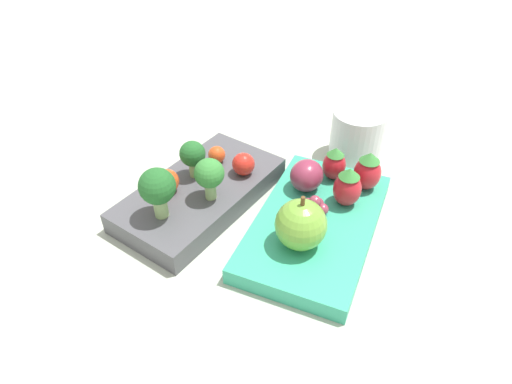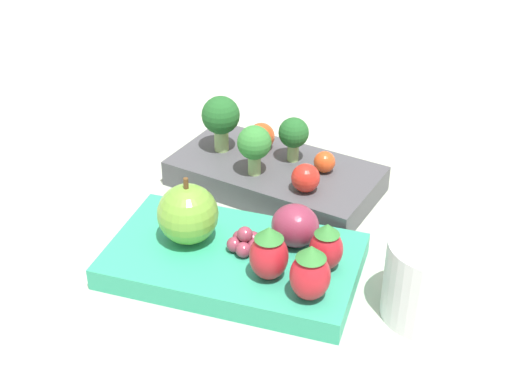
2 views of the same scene
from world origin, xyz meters
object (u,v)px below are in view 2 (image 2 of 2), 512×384
object	(u,v)px
broccoli_floret_1	(293,134)
grape_cluster	(245,242)
broccoli_floret_2	(254,144)
strawberry_1	(326,247)
broccoli_floret_0	(221,117)
plum	(295,226)
bento_box_savoury	(275,176)
apple	(188,214)
drinking_cup	(429,280)
cherry_tomato_0	(306,178)
bento_box_fruit	(233,261)
strawberry_0	(310,273)
cherry_tomato_2	(261,136)
cherry_tomato_1	(325,162)
strawberry_2	(269,253)

from	to	relation	value
broccoli_floret_1	grape_cluster	xyz separation A→B (m)	(0.02, -0.15, -0.03)
broccoli_floret_2	strawberry_1	bearing A→B (deg)	-41.13
broccoli_floret_0	broccoli_floret_1	size ratio (longest dim) A/B	1.28
broccoli_floret_2	plum	size ratio (longest dim) A/B	1.23
bento_box_savoury	apple	size ratio (longest dim) A/B	3.43
bento_box_savoury	drinking_cup	world-z (taller)	drinking_cup
broccoli_floret_0	cherry_tomato_0	size ratio (longest dim) A/B	2.18
bento_box_savoury	strawberry_1	bearing A→B (deg)	-50.42
broccoli_floret_2	plum	distance (m)	0.11
strawberry_1	drinking_cup	world-z (taller)	drinking_cup
bento_box_fruit	strawberry_0	xyz separation A→B (m)	(0.08, -0.02, 0.03)
broccoli_floret_0	strawberry_0	size ratio (longest dim) A/B	1.22
bento_box_savoury	cherry_tomato_2	world-z (taller)	cherry_tomato_2
bento_box_fruit	cherry_tomato_2	world-z (taller)	cherry_tomato_2
cherry_tomato_2	drinking_cup	world-z (taller)	drinking_cup
apple	drinking_cup	xyz separation A→B (m)	(0.20, 0.02, -0.01)
cherry_tomato_2	grape_cluster	size ratio (longest dim) A/B	0.92
bento_box_fruit	cherry_tomato_2	distance (m)	0.17
cherry_tomato_1	plum	size ratio (longest dim) A/B	0.52
broccoli_floret_1	plum	world-z (taller)	broccoli_floret_1
cherry_tomato_2	strawberry_1	distance (m)	0.19
cherry_tomato_1	broccoli_floret_1	bearing A→B (deg)	169.02
cherry_tomato_1	strawberry_2	size ratio (longest dim) A/B	0.44
cherry_tomato_2	strawberry_1	bearing A→B (deg)	-48.78
broccoli_floret_1	apple	size ratio (longest dim) A/B	0.75
drinking_cup	cherry_tomato_1	bearing A→B (deg)	136.71
cherry_tomato_0	grape_cluster	xyz separation A→B (m)	(-0.01, -0.10, -0.01)
bento_box_fruit	drinking_cup	bearing A→B (deg)	6.38
bento_box_fruit	plum	xyz separation A→B (m)	(0.04, 0.03, 0.03)
bento_box_fruit	apple	xyz separation A→B (m)	(-0.04, -0.00, 0.04)
bento_box_fruit	broccoli_floret_2	distance (m)	0.13
bento_box_savoury	cherry_tomato_0	world-z (taller)	cherry_tomato_0
broccoli_floret_0	grape_cluster	world-z (taller)	broccoli_floret_0
bento_box_savoury	plum	world-z (taller)	plum
broccoli_floret_1	strawberry_1	bearing A→B (deg)	-57.16
strawberry_0	drinking_cup	size ratio (longest dim) A/B	0.70
plum	strawberry_1	bearing A→B (deg)	-28.04
broccoli_floret_0	strawberry_2	world-z (taller)	broccoli_floret_0
broccoli_floret_0	grape_cluster	size ratio (longest dim) A/B	1.93
bento_box_savoury	broccoli_floret_0	bearing A→B (deg)	176.84
broccoli_floret_0	drinking_cup	distance (m)	0.28
cherry_tomato_2	plum	distance (m)	0.16
cherry_tomato_1	apple	world-z (taller)	apple
apple	strawberry_1	distance (m)	0.12
cherry_tomato_0	broccoli_floret_0	bearing A→B (deg)	162.06
broccoli_floret_2	strawberry_0	bearing A→B (deg)	-50.22
broccoli_floret_1	broccoli_floret_2	bearing A→B (deg)	-119.65
cherry_tomato_1	cherry_tomato_2	bearing A→B (deg)	168.74
bento_box_fruit	strawberry_0	distance (m)	0.09
strawberry_1	drinking_cup	bearing A→B (deg)	2.19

